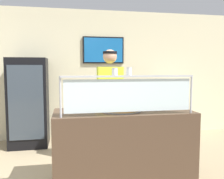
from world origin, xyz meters
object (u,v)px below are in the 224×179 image
Objects in this scene: pizza_tray at (121,109)px; pepper_flake_shaker at (129,72)px; worker_figure at (110,99)px; drink_fridge at (29,102)px; pizza_server at (120,108)px; parmesan_shaker at (115,72)px; pizza_box_stack at (167,89)px.

pizza_tray is 0.55m from pepper_flake_shaker.
worker_figure reaches higher than drink_fridge.
pizza_server is (-0.02, -0.02, 0.02)m from pizza_tray.
pepper_flake_shaker is (0.03, -0.28, 0.47)m from pizza_tray.
worker_figure is (0.12, 0.97, -0.43)m from parmesan_shaker.
parmesan_shaker is (-0.13, -0.28, 0.47)m from pizza_tray.
parmesan_shaker is at bearing -115.12° from pizza_tray.
parmesan_shaker is 0.05× the size of worker_figure.
drink_fridge reaches higher than parmesan_shaker.
drink_fridge is at bearing 123.83° from pepper_flake_shaker.
pizza_box_stack reaches higher than pizza_tray.
pizza_server is 3.30× the size of parmesan_shaker.
pizza_server is 0.17× the size of drink_fridge.
pizza_box_stack is (1.40, 1.77, 0.07)m from pizza_tray.
parmesan_shaker is (-0.12, -0.26, 0.45)m from pizza_server.
pizza_tray is at bearing -52.78° from drink_fridge.
parmesan_shaker is at bearing -117.07° from pizza_server.
parmesan_shaker is 1.07m from worker_figure.
worker_figure reaches higher than parmesan_shaker.
pizza_box_stack is at bearing -0.90° from drink_fridge.
pizza_tray is 1.09× the size of pizza_box_stack.
drink_fridge reaches higher than pizza_server.
worker_figure is at bearing 82.67° from parmesan_shaker.
pizza_tray is at bearing -89.28° from worker_figure.
pizza_server is 0.71m from worker_figure.
pizza_server is 3.06× the size of pepper_flake_shaker.
pizza_tray is at bearing 64.88° from parmesan_shaker.
pepper_flake_shaker is 0.05× the size of drink_fridge.
pepper_flake_shaker is at bearing -0.00° from parmesan_shaker.
drink_fridge is at bearing 127.22° from pizza_tray.
pepper_flake_shaker reaches higher than parmesan_shaker.
parmesan_shaker is at bearing 180.00° from pepper_flake_shaker.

